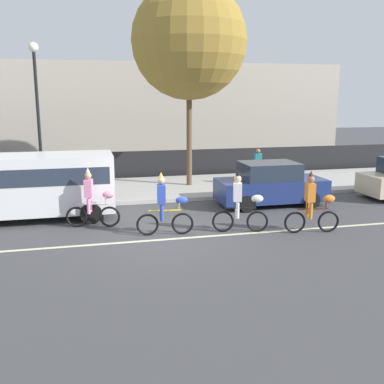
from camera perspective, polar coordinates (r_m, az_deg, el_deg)
name	(u,v)px	position (r m, az deg, el deg)	size (l,w,h in m)	color
ground_plane	(164,234)	(13.62, -3.61, -5.39)	(80.00, 80.00, 0.00)	#424244
road_centre_line	(167,239)	(13.15, -3.23, -6.02)	(36.00, 0.14, 0.01)	beige
sidewalk_curb	(138,189)	(19.84, -6.84, 0.36)	(60.00, 5.00, 0.15)	#ADAAA3
fence_line	(131,165)	(22.57, -7.74, 3.37)	(40.00, 0.08, 1.40)	black
building_backdrop	(117,112)	(30.90, -9.50, 9.99)	(28.00, 8.00, 6.04)	#B2A899
parade_cyclist_pink	(93,201)	(14.48, -12.48, -1.15)	(1.70, 0.54, 1.92)	black
parade_cyclist_cobalt	(165,208)	(13.35, -3.40, -2.00)	(1.72, 0.51, 1.92)	black
parade_cyclist_zebra	(241,205)	(13.69, 6.24, -1.70)	(1.69, 0.59, 1.92)	black
parade_cyclist_orange	(313,206)	(14.04, 15.12, -1.70)	(1.71, 0.52, 1.92)	black
parked_van_white	(39,182)	(15.84, -18.81, 1.23)	(5.00, 2.22, 2.18)	white
parked_car_navy	(270,185)	(17.32, 9.92, 0.91)	(4.10, 1.92, 1.64)	navy
street_lamp_post	(37,99)	(18.07, -19.08, 11.14)	(0.36, 0.36, 5.86)	black
street_tree_near_lamp	(189,41)	(20.05, -0.37, 18.59)	(4.93, 4.93, 8.67)	brown
pedestrian_onlooker	(258,165)	(20.49, 8.34, 3.35)	(0.32, 0.20, 1.62)	#33333D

